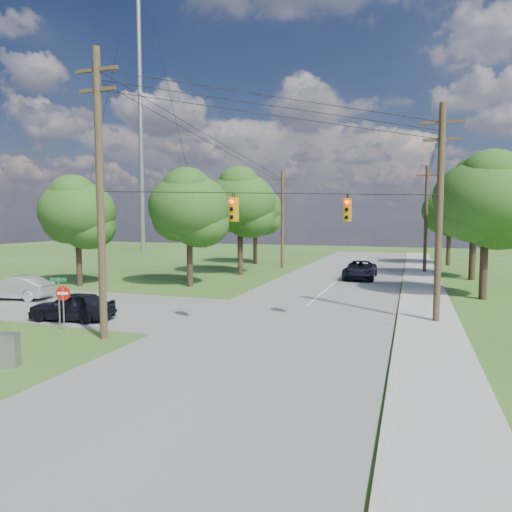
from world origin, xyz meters
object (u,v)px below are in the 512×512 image
at_px(control_cabinet, 8,350).
at_px(car_main_north, 360,270).
at_px(car_cross_silver, 15,288).
at_px(do_not_enter_sign, 63,297).
at_px(car_cross_dark, 72,306).
at_px(pole_north_w, 282,218).
at_px(pole_sw, 100,191).
at_px(pole_ne, 440,210).
at_px(pole_north_e, 426,218).

bearing_deg(control_cabinet, car_main_north, 49.57).
bearing_deg(car_cross_silver, do_not_enter_sign, 47.04).
bearing_deg(car_cross_dark, pole_north_w, 164.24).
distance_m(pole_sw, control_cabinet, 7.08).
height_order(pole_north_w, car_cross_dark, pole_north_w).
bearing_deg(car_cross_silver, pole_north_w, 144.81).
xyz_separation_m(pole_sw, pole_ne, (13.50, 7.60, -0.76)).
bearing_deg(control_cabinet, car_cross_silver, 113.57).
bearing_deg(pole_ne, car_main_north, 108.92).
distance_m(pole_sw, car_cross_silver, 13.72).
height_order(pole_ne, car_cross_silver, pole_ne).
bearing_deg(pole_north_w, pole_ne, -57.71).
height_order(car_cross_silver, control_cabinet, car_cross_silver).
bearing_deg(do_not_enter_sign, car_cross_dark, 103.06).
distance_m(pole_north_e, car_cross_silver, 34.43).
relative_size(pole_sw, pole_north_w, 1.20).
distance_m(car_cross_silver, control_cabinet, 14.54).
distance_m(car_cross_dark, control_cabinet, 7.15).
bearing_deg(car_cross_silver, pole_north_e, 123.04).
xyz_separation_m(pole_ne, car_cross_silver, (-24.61, -1.68, -4.70)).
relative_size(car_cross_silver, car_main_north, 0.82).
relative_size(pole_north_e, do_not_enter_sign, 4.90).
relative_size(pole_north_w, car_main_north, 1.85).
xyz_separation_m(pole_north_w, car_cross_silver, (-10.71, -23.68, -4.36)).
distance_m(pole_sw, car_main_north, 24.97).
xyz_separation_m(pole_north_e, control_cabinet, (-14.18, -33.82, -4.54)).
xyz_separation_m(car_cross_silver, do_not_enter_sign, (8.48, -5.32, 0.74)).
height_order(pole_sw, control_cabinet, pole_sw).
bearing_deg(car_main_north, control_cabinet, -108.45).
relative_size(pole_north_e, control_cabinet, 8.54).
relative_size(pole_sw, car_cross_silver, 2.69).
relative_size(pole_north_e, car_main_north, 1.85).
xyz_separation_m(pole_sw, pole_north_e, (13.50, 29.60, -1.10)).
height_order(pole_sw, do_not_enter_sign, pole_sw).
relative_size(control_cabinet, do_not_enter_sign, 0.57).
bearing_deg(car_cross_dark, car_cross_silver, -124.82).
bearing_deg(control_cabinet, pole_north_e, 45.01).
bearing_deg(pole_ne, pole_sw, -150.62).
relative_size(pole_ne, pole_north_w, 1.05).
distance_m(pole_north_w, car_main_north, 11.75).
height_order(pole_sw, car_main_north, pole_sw).
height_order(pole_ne, pole_north_e, pole_ne).
distance_m(pole_ne, control_cabinet, 19.10).
relative_size(pole_north_w, car_cross_dark, 2.40).
distance_m(pole_ne, car_cross_dark, 18.53).
xyz_separation_m(car_cross_dark, control_cabinet, (2.93, -6.52, -0.16)).
distance_m(pole_sw, pole_ne, 15.51).
distance_m(pole_north_w, control_cabinet, 34.12).
xyz_separation_m(pole_sw, pole_north_w, (-0.40, 29.60, -1.10)).
xyz_separation_m(pole_ne, car_main_north, (-5.26, 15.34, -4.69)).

